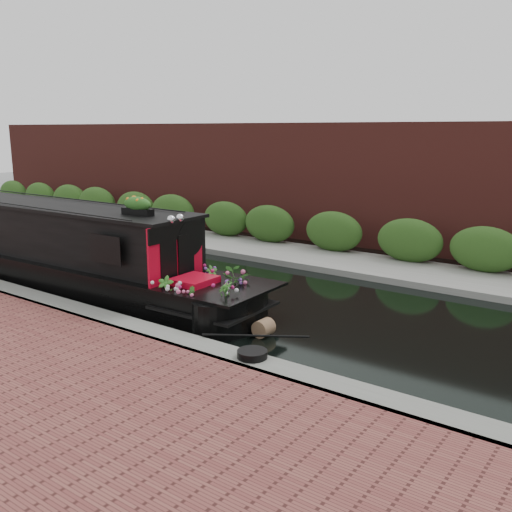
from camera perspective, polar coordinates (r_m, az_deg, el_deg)
The scene contains 8 objects.
ground at distance 13.48m, azimuth -2.82°, elevation -3.76°, with size 80.00×80.00×0.00m, color black.
near_bank_coping at distance 11.25m, azimuth -13.59°, elevation -7.48°, with size 40.00×0.60×0.50m, color slate.
far_bank_path at distance 16.83m, azimuth 6.24°, elevation -0.50°, with size 40.00×2.40×0.34m, color gray.
far_hedge at distance 17.60m, azimuth 7.71°, elevation 0.04°, with size 40.00×1.10×2.80m, color #294E1A.
far_brick_wall at distance 19.43m, azimuth 10.70°, elevation 1.12°, with size 40.00×1.00×8.00m, color maroon.
narrowboat at distance 14.71m, azimuth -18.48°, elevation 0.07°, with size 11.06×2.36×2.59m.
rope_fender at distance 10.71m, azimuth 0.78°, elevation -7.20°, with size 0.33×0.33×0.33m, color brown.
coiled_mooring_rope at distance 9.15m, azimuth -0.38°, elevation -9.77°, with size 0.49×0.49×0.12m, color black.
Camera 1 is at (8.19, -10.01, 3.80)m, focal length 40.00 mm.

